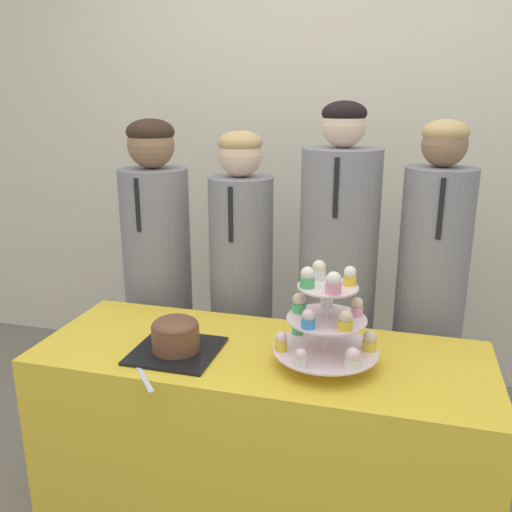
% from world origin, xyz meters
% --- Properties ---
extents(wall_back, '(9.00, 0.06, 2.70)m').
position_xyz_m(wall_back, '(0.00, 1.64, 1.35)').
color(wall_back, beige).
rests_on(wall_back, ground_plane).
extents(table, '(1.49, 0.56, 0.71)m').
position_xyz_m(table, '(0.00, 0.28, 0.36)').
color(table, yellow).
rests_on(table, ground_plane).
extents(round_cake, '(0.27, 0.27, 0.12)m').
position_xyz_m(round_cake, '(-0.26, 0.20, 0.77)').
color(round_cake, black).
rests_on(round_cake, table).
extents(cake_knife, '(0.18, 0.21, 0.01)m').
position_xyz_m(cake_knife, '(-0.34, 0.07, 0.71)').
color(cake_knife, silver).
rests_on(cake_knife, table).
extents(cupcake_stand, '(0.33, 0.33, 0.33)m').
position_xyz_m(cupcake_stand, '(0.22, 0.24, 0.86)').
color(cupcake_stand, silver).
rests_on(cupcake_stand, table).
extents(student_0, '(0.30, 0.30, 1.43)m').
position_xyz_m(student_0, '(-0.62, 0.81, 0.69)').
color(student_0, gray).
rests_on(student_0, ground_plane).
extents(student_1, '(0.27, 0.27, 1.39)m').
position_xyz_m(student_1, '(-0.23, 0.81, 0.67)').
color(student_1, gray).
rests_on(student_1, ground_plane).
extents(student_2, '(0.31, 0.32, 1.51)m').
position_xyz_m(student_2, '(0.18, 0.81, 0.71)').
color(student_2, gray).
rests_on(student_2, ground_plane).
extents(student_3, '(0.27, 0.27, 1.44)m').
position_xyz_m(student_3, '(0.55, 0.81, 0.69)').
color(student_3, gray).
rests_on(student_3, ground_plane).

